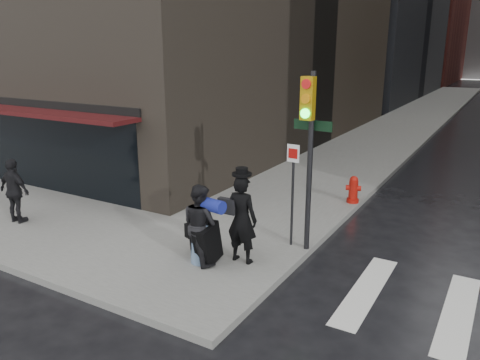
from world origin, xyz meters
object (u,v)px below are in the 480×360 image
Objects in this scene: man_greycoat at (15,191)px; fire_hydrant at (353,191)px; man_overcoat at (235,223)px; traffic_light at (307,139)px; man_jeans at (201,224)px.

fire_hydrant is (6.87, 5.86, -0.48)m from man_greycoat.
man_overcoat is 1.24× the size of man_greycoat.
man_overcoat is 0.53× the size of traffic_light.
man_jeans reaches higher than fire_hydrant.
fire_hydrant is at bearing -100.43° from man_overcoat.
traffic_light is at bearing -89.08° from fire_hydrant.
man_overcoat reaches higher than man_jeans.
man_greycoat reaches higher than fire_hydrant.
traffic_light reaches higher than man_greycoat.
man_greycoat is at bearing -159.45° from traffic_light.
traffic_light is (6.93, 2.10, 1.65)m from man_greycoat.
man_jeans reaches higher than man_greycoat.
man_greycoat is (-5.93, -0.82, -0.03)m from man_overcoat.
fire_hydrant is (1.52, 5.41, -0.49)m from man_jeans.
traffic_light reaches higher than man_overcoat.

